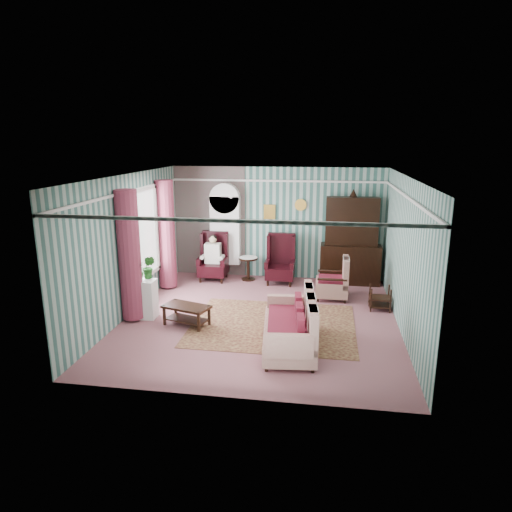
% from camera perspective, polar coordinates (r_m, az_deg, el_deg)
% --- Properties ---
extents(floor, '(6.00, 6.00, 0.00)m').
position_cam_1_polar(floor, '(9.47, 0.55, -7.81)').
color(floor, '#96575C').
rests_on(floor, ground).
extents(room_shell, '(5.53, 6.02, 2.91)m').
position_cam_1_polar(room_shell, '(9.18, -3.09, 4.52)').
color(room_shell, '#366259').
rests_on(room_shell, ground).
extents(bookcase, '(0.80, 0.28, 2.24)m').
position_cam_1_polar(bookcase, '(12.06, -3.84, 2.60)').
color(bookcase, white).
rests_on(bookcase, floor).
extents(dresser_hutch, '(1.50, 0.56, 2.36)m').
position_cam_1_polar(dresser_hutch, '(11.66, 11.82, 2.22)').
color(dresser_hutch, black).
rests_on(dresser_hutch, floor).
extents(wingback_left, '(0.76, 0.80, 1.25)m').
position_cam_1_polar(wingback_left, '(11.86, -5.39, -0.09)').
color(wingback_left, black).
rests_on(wingback_left, floor).
extents(wingback_right, '(0.76, 0.80, 1.25)m').
position_cam_1_polar(wingback_right, '(11.56, 3.05, -0.42)').
color(wingback_right, black).
rests_on(wingback_right, floor).
extents(seated_woman, '(0.44, 0.40, 1.18)m').
position_cam_1_polar(seated_woman, '(11.87, -5.39, -0.25)').
color(seated_woman, beige).
rests_on(seated_woman, floor).
extents(round_side_table, '(0.50, 0.50, 0.60)m').
position_cam_1_polar(round_side_table, '(11.90, -0.97, -1.59)').
color(round_side_table, black).
rests_on(round_side_table, floor).
extents(nest_table, '(0.45, 0.38, 0.54)m').
position_cam_1_polar(nest_table, '(10.20, 15.23, -5.05)').
color(nest_table, black).
rests_on(nest_table, floor).
extents(plant_stand, '(0.55, 0.35, 0.80)m').
position_cam_1_polar(plant_stand, '(9.67, -13.98, -5.22)').
color(plant_stand, silver).
rests_on(plant_stand, floor).
extents(rug, '(3.20, 2.60, 0.01)m').
position_cam_1_polar(rug, '(9.15, 2.15, -8.58)').
color(rug, '#441716').
rests_on(rug, floor).
extents(sofa, '(1.11, 2.05, 1.01)m').
position_cam_1_polar(sofa, '(8.04, 4.15, -8.12)').
color(sofa, beige).
rests_on(sofa, floor).
extents(floral_armchair, '(0.78, 0.81, 1.00)m').
position_cam_1_polar(floral_armchair, '(10.61, 9.48, -2.66)').
color(floral_armchair, beige).
rests_on(floral_armchair, floor).
extents(coffee_table, '(1.01, 0.72, 0.41)m').
position_cam_1_polar(coffee_table, '(9.18, -8.65, -7.34)').
color(coffee_table, black).
rests_on(coffee_table, floor).
extents(potted_plant_a, '(0.43, 0.40, 0.39)m').
position_cam_1_polar(potted_plant_a, '(9.42, -14.77, -2.00)').
color(potted_plant_a, '#1F4F18').
rests_on(potted_plant_a, plant_stand).
extents(potted_plant_b, '(0.28, 0.23, 0.49)m').
position_cam_1_polar(potted_plant_b, '(9.57, -13.26, -1.35)').
color(potted_plant_b, '#265219').
rests_on(potted_plant_b, plant_stand).
extents(potted_plant_c, '(0.28, 0.28, 0.40)m').
position_cam_1_polar(potted_plant_c, '(9.52, -14.57, -1.79)').
color(potted_plant_c, '#235019').
rests_on(potted_plant_c, plant_stand).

